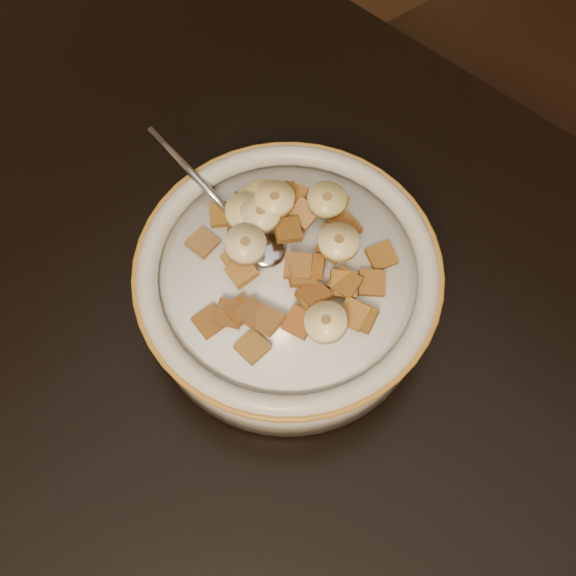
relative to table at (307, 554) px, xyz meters
The scene contains 45 objects.
table is the anchor object (origin of this frame).
cereal_bowl 0.20m from the table, 133.93° to the left, with size 0.23×0.23×0.05m, color beige.
milk 0.21m from the table, 133.93° to the left, with size 0.19×0.19×0.00m, color silver.
spoon 0.24m from the table, 139.70° to the left, with size 0.04×0.05×0.01m, color #A4A9B7.
cereal_square_0 0.22m from the table, 144.22° to the left, with size 0.02×0.02×0.01m, color olive.
cereal_square_1 0.23m from the table, 114.26° to the left, with size 0.02×0.02×0.01m, color brown.
cereal_square_2 0.23m from the table, 124.43° to the left, with size 0.02×0.02×0.01m, color brown.
cereal_square_3 0.16m from the table, 146.42° to the left, with size 0.02×0.02×0.01m, color brown.
cereal_square_4 0.26m from the table, 130.30° to the left, with size 0.02×0.02×0.01m, color olive.
cereal_square_5 0.18m from the table, 140.78° to the left, with size 0.02×0.02×0.01m, color brown.
cereal_square_6 0.19m from the table, 128.43° to the left, with size 0.02×0.02×0.01m, color brown.
cereal_square_7 0.19m from the table, 154.90° to the left, with size 0.02×0.02×0.01m, color brown.
cereal_square_8 0.21m from the table, 114.96° to the left, with size 0.02×0.02×0.01m, color brown.
cereal_square_9 0.25m from the table, 149.84° to the left, with size 0.02×0.02×0.01m, color olive.
cereal_square_10 0.19m from the table, 147.11° to the left, with size 0.02×0.02×0.01m, color brown.
cereal_square_11 0.19m from the table, 144.05° to the left, with size 0.02×0.02×0.01m, color brown.
cereal_square_12 0.28m from the table, 135.84° to the left, with size 0.02×0.02×0.01m, color brown.
cereal_square_13 0.25m from the table, 122.36° to the left, with size 0.02×0.02×0.01m, color brown.
cereal_square_14 0.22m from the table, 129.02° to the left, with size 0.02×0.02×0.01m, color #90571A.
cereal_square_15 0.21m from the table, 131.05° to the left, with size 0.02×0.02×0.01m, color brown.
cereal_square_16 0.27m from the table, 124.64° to the left, with size 0.02×0.02×0.01m, color #905C1D.
cereal_square_17 0.24m from the table, 123.84° to the left, with size 0.02×0.02×0.01m, color brown.
cereal_square_18 0.18m from the table, 117.78° to the left, with size 0.02×0.02×0.01m, color olive.
cereal_square_19 0.23m from the table, 144.29° to the left, with size 0.02×0.02×0.01m, color #8D5E23.
cereal_square_20 0.27m from the table, 140.70° to the left, with size 0.02×0.02×0.01m, color brown.
cereal_square_21 0.20m from the table, 121.31° to the left, with size 0.02×0.02×0.01m, color brown.
cereal_square_22 0.25m from the table, 133.49° to the left, with size 0.02×0.02×0.01m, color brown.
cereal_square_23 0.19m from the table, 149.59° to the left, with size 0.02×0.02×0.01m, color brown.
cereal_square_24 0.28m from the table, 132.03° to the left, with size 0.02×0.02×0.01m, color brown.
cereal_square_25 0.27m from the table, 144.81° to the left, with size 0.02×0.02×0.01m, color brown.
cereal_square_26 0.18m from the table, 132.10° to the left, with size 0.02×0.02×0.01m, color brown.
cereal_square_27 0.18m from the table, 115.45° to the left, with size 0.02×0.02×0.01m, color brown.
cereal_square_28 0.28m from the table, 132.76° to the left, with size 0.02×0.02×0.01m, color #9B6119.
cereal_square_29 0.20m from the table, 128.13° to the left, with size 0.02×0.02×0.01m, color brown.
cereal_square_30 0.21m from the table, 120.92° to the left, with size 0.02×0.02×0.01m, color brown.
cereal_square_31 0.22m from the table, 131.85° to the left, with size 0.02×0.02×0.01m, color brown.
banana_slice_0 0.27m from the table, 137.43° to the left, with size 0.03×0.03×0.01m, color tan.
banana_slice_1 0.24m from the table, 142.27° to the left, with size 0.03×0.03×0.01m, color #D3C789.
banana_slice_2 0.24m from the table, 123.40° to the left, with size 0.03×0.03×0.01m, color #FEE997.
banana_slice_3 0.27m from the table, 138.87° to the left, with size 0.03×0.03×0.01m, color beige.
banana_slice_4 0.26m from the table, 141.00° to the left, with size 0.03×0.03×0.01m, color #CFC681.
banana_slice_5 0.27m from the table, 135.46° to the left, with size 0.03×0.03×0.01m, color #FEE88D.
banana_slice_6 0.27m from the table, 126.12° to the left, with size 0.03×0.03×0.01m, color tan.
banana_slice_7 0.26m from the table, 138.22° to the left, with size 0.03×0.03×0.01m, color #CAB886.
banana_slice_8 0.18m from the table, 124.82° to the left, with size 0.03×0.03×0.01m, color #FFE8AB.
Camera 1 is at (0.02, -0.05, 1.30)m, focal length 45.00 mm.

